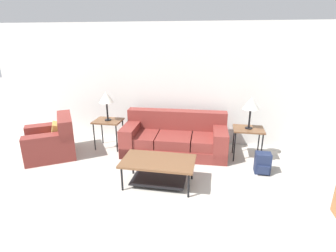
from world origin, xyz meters
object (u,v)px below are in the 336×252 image
object	(u,v)px
couch	(175,139)
coffee_table	(158,167)
table_lamp_right	(251,104)
side_table_left	(108,123)
backpack	(263,163)
side_table_right	(248,132)
armchair	(52,142)
table_lamp_left	(106,98)

from	to	relation	value
couch	coffee_table	xyz separation A→B (m)	(-0.06, -1.33, 0.03)
couch	table_lamp_right	world-z (taller)	table_lamp_right
side_table_left	backpack	xyz separation A→B (m)	(3.10, -0.57, -0.38)
side_table_right	backpack	bearing A→B (deg)	-68.44
armchair	backpack	distance (m)	4.08
armchair	coffee_table	distance (m)	2.46
couch	table_lamp_left	distance (m)	1.65
coffee_table	table_lamp_left	xyz separation A→B (m)	(-1.38, 1.29, 0.78)
side_table_left	armchair	bearing A→B (deg)	-149.85
armchair	coffee_table	size ratio (longest dim) A/B	1.11
couch	side_table_left	bearing A→B (deg)	-178.59
side_table_right	backpack	size ratio (longest dim) A/B	1.67
side_table_right	table_lamp_right	size ratio (longest dim) A/B	1.02
coffee_table	backpack	distance (m)	1.87
side_table_left	couch	bearing A→B (deg)	1.41
side_table_right	side_table_left	bearing A→B (deg)	180.00
table_lamp_left	table_lamp_right	world-z (taller)	same
couch	side_table_right	size ratio (longest dim) A/B	3.43
coffee_table	side_table_right	world-z (taller)	side_table_right
armchair	backpack	xyz separation A→B (m)	(4.08, 0.00, -0.11)
armchair	coffee_table	xyz separation A→B (m)	(2.36, -0.72, 0.03)
couch	armchair	bearing A→B (deg)	-165.95
table_lamp_right	side_table_left	bearing A→B (deg)	180.00
couch	table_lamp_right	size ratio (longest dim) A/B	3.51
table_lamp_left	backpack	size ratio (longest dim) A/B	1.63
armchair	couch	bearing A→B (deg)	14.05
table_lamp_right	side_table_right	bearing A→B (deg)	45.00
armchair	table_lamp_left	size ratio (longest dim) A/B	2.12
coffee_table	armchair	bearing A→B (deg)	162.91
couch	armchair	distance (m)	2.49
couch	table_lamp_left	world-z (taller)	table_lamp_left
side_table_left	side_table_right	world-z (taller)	same
armchair	side_table_left	xyz separation A→B (m)	(0.98, 0.57, 0.27)
armchair	table_lamp_right	size ratio (longest dim) A/B	2.12
backpack	side_table_left	bearing A→B (deg)	169.60
side_table_right	table_lamp_right	distance (m)	0.55
side_table_right	backpack	xyz separation A→B (m)	(0.22, -0.57, -0.38)
table_lamp_right	backpack	xyz separation A→B (m)	(0.22, -0.57, -0.92)
couch	coffee_table	size ratio (longest dim) A/B	1.84
side_table_left	table_lamp_left	distance (m)	0.55
backpack	side_table_right	bearing A→B (deg)	111.56
table_lamp_left	coffee_table	bearing A→B (deg)	-43.21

